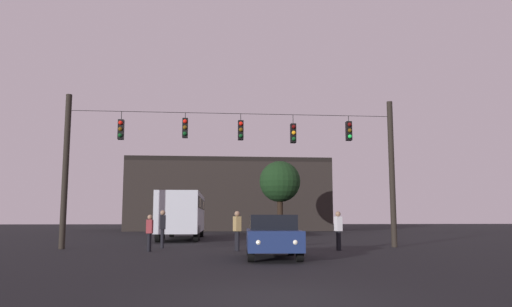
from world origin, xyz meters
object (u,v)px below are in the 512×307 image
object	(u,v)px
pedestrian_crossing_right	(237,228)
pedestrian_near_bus	(162,226)
city_bus	(183,211)
pedestrian_crossing_center	(150,231)
car_near_right	(273,235)
pedestrian_crossing_left	(338,228)
tree_left_silhouette	(280,182)

from	to	relation	value
pedestrian_crossing_right	pedestrian_near_bus	xyz separation A→B (m)	(-3.41, 2.51, 0.05)
city_bus	pedestrian_crossing_center	xyz separation A→B (m)	(-0.75, -12.42, -1.00)
pedestrian_near_bus	pedestrian_crossing_right	bearing A→B (deg)	-36.33
car_near_right	pedestrian_crossing_center	world-z (taller)	pedestrian_crossing_center
city_bus	pedestrian_near_bus	bearing A→B (deg)	-92.53
pedestrian_crossing_left	pedestrian_crossing_center	xyz separation A→B (m)	(-8.18, 0.05, -0.10)
car_near_right	city_bus	bearing A→B (deg)	103.73
pedestrian_crossing_center	tree_left_silhouette	world-z (taller)	tree_left_silhouette
car_near_right	tree_left_silhouette	world-z (taller)	tree_left_silhouette
pedestrian_near_bus	tree_left_silhouette	world-z (taller)	tree_left_silhouette
city_bus	pedestrian_crossing_right	world-z (taller)	city_bus
pedestrian_crossing_left	city_bus	bearing A→B (deg)	120.80
car_near_right	pedestrian_crossing_right	world-z (taller)	pedestrian_crossing_right
pedestrian_crossing_center	pedestrian_near_bus	xyz separation A→B (m)	(0.31, 2.49, 0.15)
city_bus	pedestrian_crossing_left	size ratio (longest dim) A/B	6.50
car_near_right	pedestrian_crossing_center	distance (m)	6.22
pedestrian_crossing_right	pedestrian_near_bus	size ratio (longest dim) A/B	0.96
pedestrian_crossing_left	tree_left_silhouette	bearing A→B (deg)	88.28
pedestrian_crossing_left	tree_left_silhouette	xyz separation A→B (m)	(0.68, 22.85, 3.68)
pedestrian_crossing_center	pedestrian_near_bus	size ratio (longest dim) A/B	0.87
car_near_right	pedestrian_near_bus	bearing A→B (deg)	124.42
pedestrian_crossing_left	pedestrian_crossing_right	size ratio (longest dim) A/B	0.99
car_near_right	pedestrian_crossing_left	bearing A→B (deg)	49.15
city_bus	pedestrian_crossing_right	distance (m)	12.82
pedestrian_near_bus	car_near_right	bearing A→B (deg)	-55.58
tree_left_silhouette	car_near_right	bearing A→B (deg)	-98.71
city_bus	pedestrian_crossing_center	world-z (taller)	city_bus
pedestrian_crossing_left	tree_left_silhouette	size ratio (longest dim) A/B	0.26
city_bus	pedestrian_crossing_right	size ratio (longest dim) A/B	6.47
city_bus	pedestrian_near_bus	world-z (taller)	city_bus
pedestrian_crossing_right	pedestrian_near_bus	bearing A→B (deg)	143.67
pedestrian_crossing_left	pedestrian_near_bus	distance (m)	8.27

